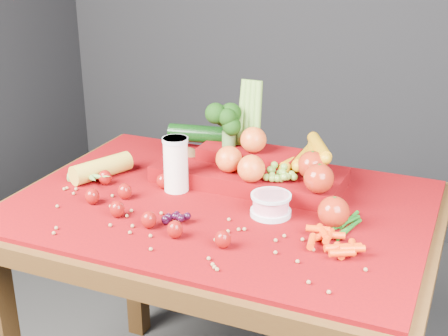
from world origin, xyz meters
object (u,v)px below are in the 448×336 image
at_px(produce_mound, 258,163).
at_px(milk_glass, 176,162).
at_px(yogurt_bowl, 271,204).
at_px(table, 221,238).

bearing_deg(produce_mound, milk_glass, -144.45).
bearing_deg(milk_glass, yogurt_bowl, -8.86).
bearing_deg(table, produce_mound, 74.80).
bearing_deg(yogurt_bowl, milk_glass, 171.14).
bearing_deg(produce_mound, yogurt_bowl, -60.17).
height_order(yogurt_bowl, produce_mound, produce_mound).
xyz_separation_m(milk_glass, produce_mound, (0.18, 0.13, -0.02)).
bearing_deg(milk_glass, produce_mound, 35.55).
height_order(milk_glass, produce_mound, produce_mound).
xyz_separation_m(table, yogurt_bowl, (0.14, -0.02, 0.14)).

